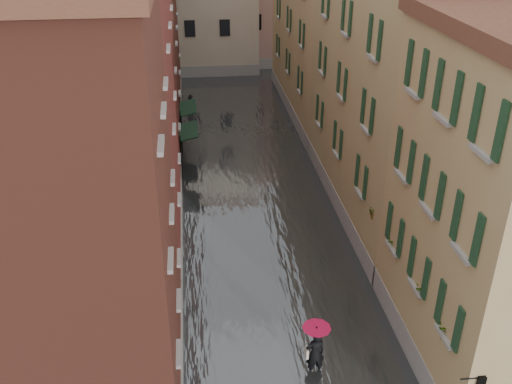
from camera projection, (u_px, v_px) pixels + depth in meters
ground at (287, 329)px, 21.97m from camera, size 120.00×120.00×0.00m
floodwater at (251, 178)px, 33.33m from camera, size 10.00×60.00×0.20m
building_left_near at (65, 222)px, 16.45m from camera, size 6.00×8.00×13.00m
building_left_mid at (108, 105)px, 26.22m from camera, size 6.00×14.00×12.50m
building_left_far at (131, 22)px, 39.04m from camera, size 6.00×16.00×14.00m
building_right_mid at (403, 89)px, 27.55m from camera, size 6.00×14.00×13.00m
building_right_far at (330, 35)px, 41.07m from camera, size 6.00×16.00×11.50m
awning_near at (188, 132)px, 33.37m from camera, size 1.09×2.73×2.80m
awning_far at (187, 109)px, 36.90m from camera, size 1.09×2.85×2.80m
wall_lantern at (480, 380)px, 15.74m from camera, size 0.71×0.22×0.35m
window_planters at (408, 257)px, 20.14m from camera, size 0.59×8.06×0.84m
pedestrian_main at (315, 346)px, 19.40m from camera, size 0.98×0.98×2.06m
pedestrian_far at (191, 106)px, 42.43m from camera, size 0.93×0.81×1.63m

